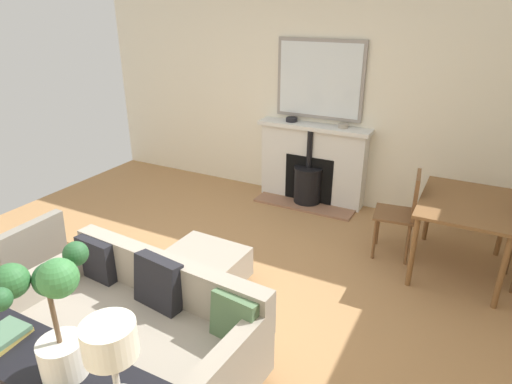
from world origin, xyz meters
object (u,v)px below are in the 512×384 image
Objects in this scene: book_stack at (4,336)px; dining_table at (466,211)px; console_table at (35,366)px; potted_plant at (49,309)px; ottoman at (205,266)px; table_lamp_far_end at (110,343)px; mantel_bowl_near at (292,119)px; sofa at (138,328)px; fireplace at (311,168)px; mantel_bowl_far at (343,126)px; armchair_accent at (24,258)px; dining_chair_near_fireplace at (405,208)px.

dining_table is at bearing 146.25° from book_stack.
potted_plant is at bearing 88.40° from console_table.
book_stack is (1.75, -0.10, 0.52)m from ottoman.
table_lamp_far_end is at bearing 89.71° from book_stack.
console_table is 3.80× the size of table_lamp_far_end.
dining_table is at bearing 152.68° from potted_plant.
ottoman is 2.83× the size of book_stack.
sofa is at bearing 5.24° from mantel_bowl_near.
fireplace is 11.92× the size of mantel_bowl_far.
dining_table is (-2.27, 3.24, 0.20)m from armchair_accent.
fireplace reaches higher than dining_table.
potted_plant is at bearing -18.95° from dining_chair_near_fireplace.
mantel_bowl_near reaches higher than armchair_accent.
table_lamp_far_end reaches higher than book_stack.
book_stack is at bearing -8.42° from mantel_bowl_far.
armchair_accent is (3.19, -1.06, -0.62)m from mantel_bowl_near.
dining_chair_near_fireplace is at bearing 157.10° from console_table.
ottoman is 2.05m from dining_chair_near_fireplace.
potted_plant is 0.66× the size of dining_table.
console_table is at bearing 4.22° from mantel_bowl_near.
mantel_bowl_near reaches higher than sofa.
mantel_bowl_far reaches higher than sofa.
potted_plant is 2.91× the size of book_stack.
mantel_bowl_near is at bearing -90.00° from mantel_bowl_far.
table_lamp_far_end is (0.00, 0.61, 0.42)m from console_table.
mantel_bowl_far is 2.51m from ottoman.
dining_chair_near_fireplace is (-1.41, 1.46, 0.31)m from ottoman.
potted_plant reaches higher than mantel_bowl_far.
console_table is (0.75, -0.00, 0.31)m from sofa.
potted_plant is (0.89, 1.61, 0.67)m from armchair_accent.
mantel_bowl_near is 2.41m from dining_table.
fireplace reaches higher than armchair_accent.
mantel_bowl_far is at bearing -176.72° from table_lamp_far_end.
mantel_bowl_near is at bearing -175.78° from console_table.
fireplace is at bearing -171.58° from table_lamp_far_end.
mantel_bowl_near is 1.94m from dining_chair_near_fireplace.
mantel_bowl_near is 1.20× the size of mantel_bowl_far.
fireplace is 1.80× the size of armchair_accent.
console_table is at bearing -91.60° from potted_plant.
potted_plant is at bearing 7.65° from mantel_bowl_near.
book_stack is (4.04, -0.24, 0.29)m from fireplace.
book_stack is (0.75, -0.23, 0.42)m from sofa.
sofa is at bearing -28.91° from dining_chair_near_fireplace.
fireplace is at bearing 179.83° from console_table.
sofa is 1.02m from ottoman.
console_table is 3.68m from dining_table.
potted_plant is 3.40m from dining_chair_near_fireplace.
mantel_bowl_far is at bearing 90.00° from mantel_bowl_near.
sofa is 2.61× the size of ottoman.
dining_chair_near_fireplace is (0.91, 0.96, -0.52)m from mantel_bowl_far.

